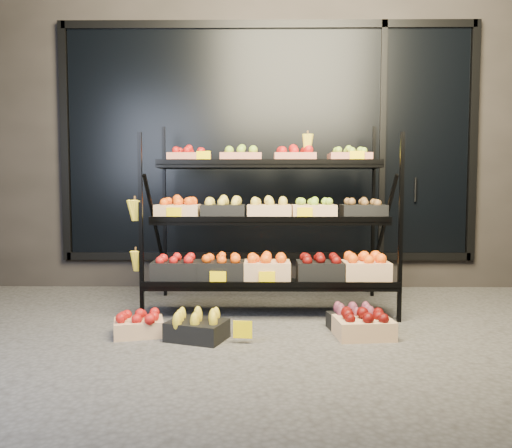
{
  "coord_description": "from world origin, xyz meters",
  "views": [
    {
      "loc": [
        -0.08,
        -3.74,
        1.06
      ],
      "look_at": [
        -0.12,
        0.55,
        0.76
      ],
      "focal_mm": 35.0,
      "sensor_mm": 36.0,
      "label": 1
    }
  ],
  "objects_px": {
    "floor_crate_midright": "(364,324)",
    "display_rack": "(268,220)",
    "floor_crate_left": "(139,324)",
    "floor_crate_midleft": "(197,327)"
  },
  "relations": [
    {
      "from": "floor_crate_left",
      "to": "floor_crate_midleft",
      "type": "distance_m",
      "value": 0.44
    },
    {
      "from": "display_rack",
      "to": "floor_crate_left",
      "type": "bearing_deg",
      "value": -139.28
    },
    {
      "from": "floor_crate_midright",
      "to": "display_rack",
      "type": "bearing_deg",
      "value": 123.03
    },
    {
      "from": "floor_crate_left",
      "to": "floor_crate_midleft",
      "type": "bearing_deg",
      "value": -26.62
    },
    {
      "from": "display_rack",
      "to": "floor_crate_left",
      "type": "xyz_separation_m",
      "value": [
        -0.94,
        -0.81,
        -0.7
      ]
    },
    {
      "from": "floor_crate_midleft",
      "to": "floor_crate_left",
      "type": "bearing_deg",
      "value": -172.5
    },
    {
      "from": "floor_crate_midleft",
      "to": "floor_crate_midright",
      "type": "height_order",
      "value": "floor_crate_midright"
    },
    {
      "from": "floor_crate_midright",
      "to": "floor_crate_midleft",
      "type": "bearing_deg",
      "value": 177.5
    },
    {
      "from": "display_rack",
      "to": "floor_crate_left",
      "type": "relative_size",
      "value": 5.54
    },
    {
      "from": "floor_crate_left",
      "to": "floor_crate_midleft",
      "type": "relative_size",
      "value": 0.85
    }
  ]
}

